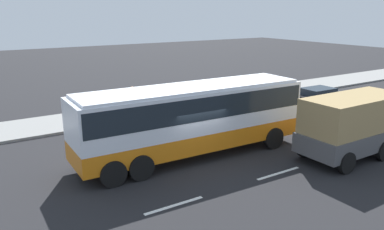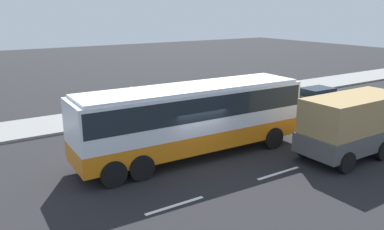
{
  "view_description": "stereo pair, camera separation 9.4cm",
  "coord_description": "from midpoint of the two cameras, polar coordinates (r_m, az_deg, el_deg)",
  "views": [
    {
      "loc": [
        -9.1,
        -14.0,
        6.79
      ],
      "look_at": [
        0.27,
        0.52,
        2.06
      ],
      "focal_mm": 35.97,
      "sensor_mm": 36.0,
      "label": 1
    },
    {
      "loc": [
        -9.18,
        -13.95,
        6.79
      ],
      "look_at": [
        0.27,
        0.52,
        2.06
      ],
      "focal_mm": 35.97,
      "sensor_mm": 36.0,
      "label": 2
    }
  ],
  "objects": [
    {
      "name": "cargo_truck",
      "position": [
        20.27,
        24.31,
        -0.94
      ],
      "size": [
        7.67,
        2.53,
        2.96
      ],
      "rotation": [
        0.0,
        0.0,
        0.0
      ],
      "color": "red",
      "rests_on": "ground_plane"
    },
    {
      "name": "coach_bus",
      "position": [
        17.97,
        0.22,
        0.25
      ],
      "size": [
        11.33,
        3.07,
        3.41
      ],
      "rotation": [
        0.0,
        0.0,
        -0.03
      ],
      "color": "orange",
      "rests_on": "ground_plane"
    },
    {
      "name": "pedestrian_near_curb",
      "position": [
        23.84,
        -12.81,
        1.14
      ],
      "size": [
        0.32,
        0.32,
        1.66
      ],
      "rotation": [
        0.0,
        0.0,
        3.48
      ],
      "color": "brown",
      "rests_on": "sidewalk_curb"
    },
    {
      "name": "lane_centreline",
      "position": [
        17.66,
        14.64,
        -7.8
      ],
      "size": [
        36.88,
        0.16,
        0.01
      ],
      "color": "white",
      "rests_on": "ground_plane"
    },
    {
      "name": "ground_plane",
      "position": [
        18.03,
        0.34,
        -6.81
      ],
      "size": [
        120.0,
        120.0,
        0.0
      ],
      "primitive_type": "plane",
      "color": "black"
    },
    {
      "name": "sidewalk_curb",
      "position": [
        25.94,
        -11.04,
        0.03
      ],
      "size": [
        80.0,
        4.0,
        0.15
      ],
      "primitive_type": "cube",
      "color": "gray",
      "rests_on": "ground_plane"
    },
    {
      "name": "pedestrian_at_crossing",
      "position": [
        26.3,
        -8.67,
        2.72
      ],
      "size": [
        0.32,
        0.32,
        1.7
      ],
      "rotation": [
        0.0,
        0.0,
        1.19
      ],
      "color": "black",
      "rests_on": "sidewalk_curb"
    },
    {
      "name": "car_black_sedan",
      "position": [
        29.34,
        18.6,
        2.64
      ],
      "size": [
        4.11,
        1.95,
        1.39
      ],
      "rotation": [
        0.0,
        0.0,
        -0.03
      ],
      "color": "black",
      "rests_on": "ground_plane"
    }
  ]
}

